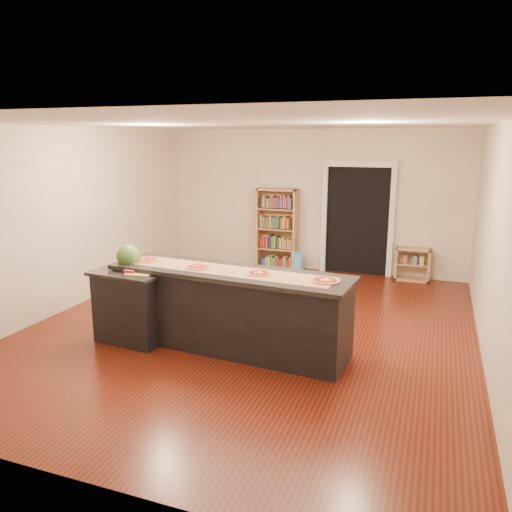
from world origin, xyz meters
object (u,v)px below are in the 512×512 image
(low_shelf, at_px, (413,264))
(watermelon, at_px, (128,256))
(side_counter, at_px, (134,305))
(waste_bin, at_px, (297,262))
(kitchen_island, at_px, (229,309))
(bookshelf, at_px, (277,229))

(low_shelf, xyz_separation_m, watermelon, (-3.42, -4.11, 0.79))
(side_counter, relative_size, waste_bin, 2.46)
(side_counter, distance_m, watermelon, 0.65)
(kitchen_island, height_order, waste_bin, kitchen_island)
(bookshelf, xyz_separation_m, waste_bin, (0.47, -0.09, -0.63))
(bookshelf, xyz_separation_m, low_shelf, (2.68, 0.01, -0.51))
(bookshelf, bearing_deg, kitchen_island, -80.59)
(kitchen_island, distance_m, waste_bin, 3.95)
(side_counter, xyz_separation_m, waste_bin, (1.09, 4.12, -0.28))
(side_counter, xyz_separation_m, bookshelf, (0.62, 4.22, 0.34))
(bookshelf, xyz_separation_m, watermelon, (-0.74, -4.10, 0.28))
(low_shelf, bearing_deg, watermelon, -129.74)
(kitchen_island, relative_size, side_counter, 3.22)
(side_counter, bearing_deg, bookshelf, 87.36)
(kitchen_island, bearing_deg, waste_bin, 97.47)
(kitchen_island, bearing_deg, watermelon, -172.71)
(bookshelf, bearing_deg, waste_bin, -11.34)
(kitchen_island, height_order, side_counter, kitchen_island)
(low_shelf, xyz_separation_m, waste_bin, (-2.20, -0.11, -0.12))
(waste_bin, relative_size, watermelon, 1.25)
(bookshelf, relative_size, low_shelf, 2.63)
(side_counter, relative_size, low_shelf, 1.54)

